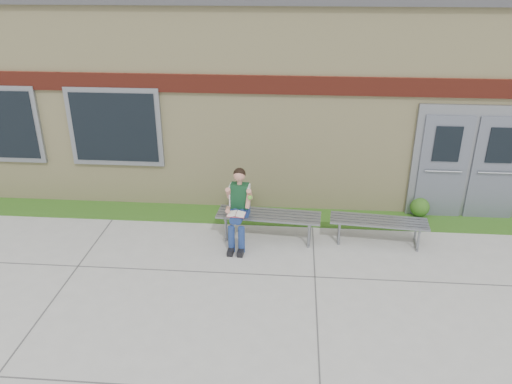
{
  "coord_description": "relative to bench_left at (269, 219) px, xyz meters",
  "views": [
    {
      "loc": [
        0.59,
        -6.4,
        4.65
      ],
      "look_at": [
        -0.07,
        1.7,
        0.95
      ],
      "focal_mm": 35.0,
      "sensor_mm": 36.0,
      "label": 1
    }
  ],
  "objects": [
    {
      "name": "grass_strip",
      "position": [
        -0.17,
        0.86,
        -0.37
      ],
      "size": [
        16.0,
        0.8,
        0.02
      ],
      "primitive_type": "cube",
      "color": "#264A13",
      "rests_on": "ground"
    },
    {
      "name": "ground",
      "position": [
        -0.17,
        -1.74,
        -0.38
      ],
      "size": [
        80.0,
        80.0,
        0.0
      ],
      "primitive_type": "plane",
      "color": "#9E9E99",
      "rests_on": "ground"
    },
    {
      "name": "shrub_mid",
      "position": [
        -0.66,
        1.11,
        -0.14
      ],
      "size": [
        0.45,
        0.45,
        0.45
      ],
      "primitive_type": "sphere",
      "color": "#264A13",
      "rests_on": "grass_strip"
    },
    {
      "name": "girl",
      "position": [
        -0.53,
        -0.21,
        0.36
      ],
      "size": [
        0.49,
        0.84,
        1.41
      ],
      "rotation": [
        0.0,
        0.0,
        -0.07
      ],
      "color": "navy",
      "rests_on": "ground"
    },
    {
      "name": "shrub_east",
      "position": [
        2.99,
        1.11,
        -0.17
      ],
      "size": [
        0.38,
        0.38,
        0.38
      ],
      "primitive_type": "sphere",
      "color": "#264A13",
      "rests_on": "grass_strip"
    },
    {
      "name": "bench_right",
      "position": [
        2.0,
        -0.0,
        -0.03
      ],
      "size": [
        1.78,
        0.64,
        0.45
      ],
      "rotation": [
        0.0,
        0.0,
        -0.09
      ],
      "color": "slate",
      "rests_on": "ground"
    },
    {
      "name": "bench_left",
      "position": [
        0.0,
        0.0,
        0.0
      ],
      "size": [
        1.94,
        0.68,
        0.49
      ],
      "rotation": [
        0.0,
        0.0,
        -0.08
      ],
      "color": "slate",
      "rests_on": "ground"
    },
    {
      "name": "school_building",
      "position": [
        -0.17,
        4.25,
        1.72
      ],
      "size": [
        16.2,
        6.22,
        4.2
      ],
      "color": "beige",
      "rests_on": "ground"
    }
  ]
}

